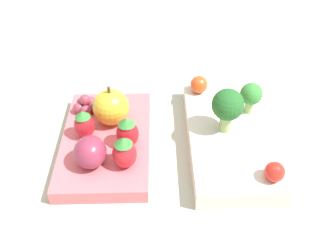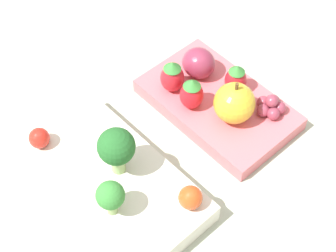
% 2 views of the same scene
% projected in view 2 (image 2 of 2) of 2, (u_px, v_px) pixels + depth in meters
% --- Properties ---
extents(ground_plane, '(4.00, 4.00, 0.00)m').
position_uv_depth(ground_plane, '(164.00, 144.00, 0.68)').
color(ground_plane, '#ADB7A3').
extents(bento_box_savoury, '(0.23, 0.13, 0.03)m').
position_uv_depth(bento_box_savoury, '(113.00, 178.00, 0.63)').
color(bento_box_savoury, silver).
rests_on(bento_box_savoury, ground_plane).
extents(bento_box_fruit, '(0.20, 0.13, 0.02)m').
position_uv_depth(bento_box_fruit, '(217.00, 104.00, 0.70)').
color(bento_box_fruit, '#DB6670').
rests_on(bento_box_fruit, ground_plane).
extents(broccoli_floret_0, '(0.03, 0.03, 0.05)m').
position_uv_depth(broccoli_floret_0, '(110.00, 196.00, 0.57)').
color(broccoli_floret_0, '#93B770').
rests_on(broccoli_floret_0, bento_box_savoury).
extents(broccoli_floret_1, '(0.04, 0.04, 0.06)m').
position_uv_depth(broccoli_floret_1, '(114.00, 146.00, 0.59)').
color(broccoli_floret_1, '#93B770').
rests_on(broccoli_floret_1, bento_box_savoury).
extents(cherry_tomato_0, '(0.02, 0.02, 0.02)m').
position_uv_depth(cherry_tomato_0, '(39.00, 138.00, 0.63)').
color(cherry_tomato_0, red).
rests_on(cherry_tomato_0, bento_box_savoury).
extents(cherry_tomato_1, '(0.03, 0.03, 0.03)m').
position_uv_depth(cherry_tomato_1, '(190.00, 198.00, 0.58)').
color(cherry_tomato_1, '#DB4C1E').
rests_on(cherry_tomato_1, bento_box_savoury).
extents(apple, '(0.05, 0.05, 0.06)m').
position_uv_depth(apple, '(234.00, 103.00, 0.66)').
color(apple, gold).
rests_on(apple, bento_box_fruit).
extents(strawberry_0, '(0.03, 0.03, 0.05)m').
position_uv_depth(strawberry_0, '(172.00, 76.00, 0.69)').
color(strawberry_0, red).
rests_on(strawberry_0, bento_box_fruit).
extents(strawberry_1, '(0.03, 0.03, 0.04)m').
position_uv_depth(strawberry_1, '(236.00, 79.00, 0.69)').
color(strawberry_1, red).
rests_on(strawberry_1, bento_box_fruit).
extents(strawberry_2, '(0.03, 0.03, 0.04)m').
position_uv_depth(strawberry_2, '(192.00, 94.00, 0.67)').
color(strawberry_2, red).
rests_on(strawberry_2, bento_box_fruit).
extents(plum, '(0.04, 0.04, 0.04)m').
position_uv_depth(plum, '(199.00, 63.00, 0.71)').
color(plum, '#892D47').
rests_on(plum, bento_box_fruit).
extents(grape_cluster, '(0.04, 0.04, 0.03)m').
position_uv_depth(grape_cluster, '(271.00, 106.00, 0.67)').
color(grape_cluster, '#93384C').
rests_on(grape_cluster, bento_box_fruit).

